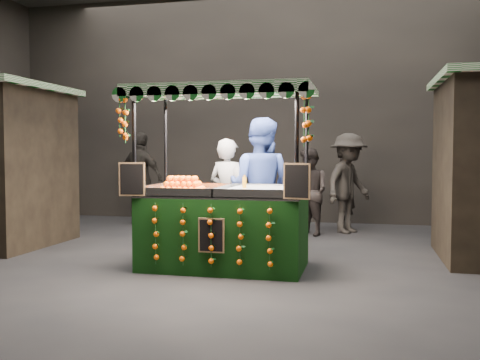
# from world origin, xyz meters

# --- Properties ---
(ground) EXTENTS (12.00, 12.00, 0.00)m
(ground) POSITION_xyz_m (0.00, 0.00, 0.00)
(ground) COLOR black
(ground) RESTS_ON ground
(market_hall) EXTENTS (12.10, 10.10, 5.05)m
(market_hall) POSITION_xyz_m (0.00, 0.00, 3.38)
(market_hall) COLOR black
(market_hall) RESTS_ON ground
(juice_stall) EXTENTS (2.42, 1.42, 2.35)m
(juice_stall) POSITION_xyz_m (0.16, 0.12, 0.73)
(juice_stall) COLOR black
(juice_stall) RESTS_ON ground
(vendor_grey) EXTENTS (0.73, 0.59, 1.72)m
(vendor_grey) POSITION_xyz_m (-0.06, 1.17, 0.86)
(vendor_grey) COLOR gray
(vendor_grey) RESTS_ON ground
(vendor_blue) EXTENTS (1.07, 0.89, 2.01)m
(vendor_blue) POSITION_xyz_m (0.46, 1.04, 1.01)
(vendor_blue) COLOR navy
(vendor_blue) RESTS_ON ground
(shopper_0) EXTENTS (0.68, 0.48, 1.75)m
(shopper_0) POSITION_xyz_m (-3.72, 2.52, 0.88)
(shopper_0) COLOR black
(shopper_0) RESTS_ON ground
(shopper_1) EXTENTS (0.97, 0.98, 1.59)m
(shopper_1) POSITION_xyz_m (0.97, 3.16, 0.80)
(shopper_1) COLOR #2A2322
(shopper_1) RESTS_ON ground
(shopper_2) EXTENTS (1.23, 0.83, 1.94)m
(shopper_2) POSITION_xyz_m (-2.63, 3.84, 0.97)
(shopper_2) COLOR black
(shopper_2) RESTS_ON ground
(shopper_3) EXTENTS (1.23, 1.39, 1.87)m
(shopper_3) POSITION_xyz_m (1.65, 3.62, 0.94)
(shopper_3) COLOR #292521
(shopper_3) RESTS_ON ground
(shopper_4) EXTENTS (1.00, 0.94, 1.73)m
(shopper_4) POSITION_xyz_m (-4.28, 2.76, 0.86)
(shopper_4) COLOR black
(shopper_4) RESTS_ON ground
(shopper_6) EXTENTS (0.45, 0.63, 1.60)m
(shopper_6) POSITION_xyz_m (1.56, 4.06, 0.80)
(shopper_6) COLOR black
(shopper_6) RESTS_ON ground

